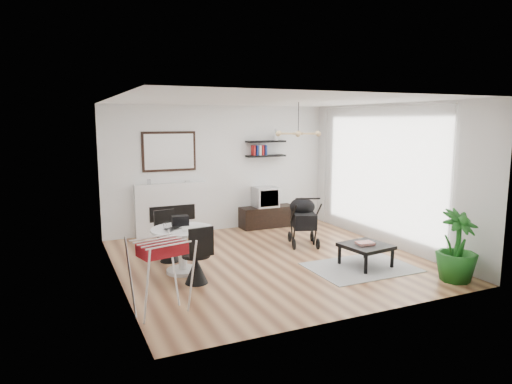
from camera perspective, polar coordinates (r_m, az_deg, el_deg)
name	(u,v)px	position (r m, az deg, el deg)	size (l,w,h in m)	color
floor	(270,260)	(7.94, 1.70, -8.51)	(5.00, 5.00, 0.00)	brown
ceiling	(270,101)	(7.58, 1.80, 11.35)	(5.00, 5.00, 0.00)	white
wall_back	(220,168)	(9.94, -4.57, 2.95)	(5.00, 5.00, 0.00)	white
wall_left	(115,192)	(6.93, -17.17, 0.00)	(5.00, 5.00, 0.00)	white
wall_right	(388,175)	(9.01, 16.20, 2.02)	(5.00, 5.00, 0.00)	white
sheer_curtain	(377,174)	(9.10, 14.91, 2.13)	(0.04, 3.60, 2.60)	white
fireplace	(171,203)	(9.64, -10.54, -1.34)	(1.50, 0.17, 2.16)	white
shelf_lower	(266,156)	(10.19, 1.22, 4.54)	(0.90, 0.25, 0.04)	black
shelf_upper	(266,141)	(10.17, 1.22, 6.34)	(0.90, 0.25, 0.04)	black
pendant_lamp	(298,134)	(8.17, 5.30, 7.28)	(0.90, 0.90, 0.10)	tan
tv_console	(267,217)	(10.30, 1.43, -3.10)	(1.24, 0.44, 0.47)	black
crt_tv	(265,197)	(10.19, 1.17, -0.61)	(0.51, 0.45, 0.45)	#B6B7B9
dining_table	(183,243)	(7.28, -9.17, -6.37)	(0.98, 0.98, 0.71)	white
laptop	(175,229)	(7.15, -10.12, -4.59)	(0.32, 0.21, 0.03)	black
black_bag	(180,221)	(7.42, -9.46, -3.54)	(0.26, 0.16, 0.16)	black
newspaper	(194,228)	(7.19, -7.74, -4.51)	(0.38, 0.31, 0.01)	silver
drinking_glass	(165,226)	(7.26, -11.30, -4.14)	(0.05, 0.05, 0.09)	white
chair_far	(169,245)	(7.96, -10.81, -6.57)	(0.43, 0.44, 0.86)	black
chair_near	(197,265)	(6.83, -7.42, -9.07)	(0.43, 0.44, 0.88)	black
drying_rack	(161,275)	(5.79, -11.76, -10.17)	(0.76, 0.73, 0.95)	white
stroller	(303,222)	(8.87, 5.91, -3.81)	(0.74, 0.92, 1.01)	black
rug	(361,267)	(7.74, 12.99, -9.17)	(1.67, 1.21, 0.01)	#969696
coffee_table	(366,247)	(7.75, 13.57, -6.67)	(0.79, 0.79, 0.36)	black
magazines	(365,243)	(7.73, 13.47, -6.23)	(0.27, 0.21, 0.04)	#DD4537
potted_plant	(457,246)	(7.43, 23.85, -6.20)	(0.60, 0.60, 1.07)	#1A5B1A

